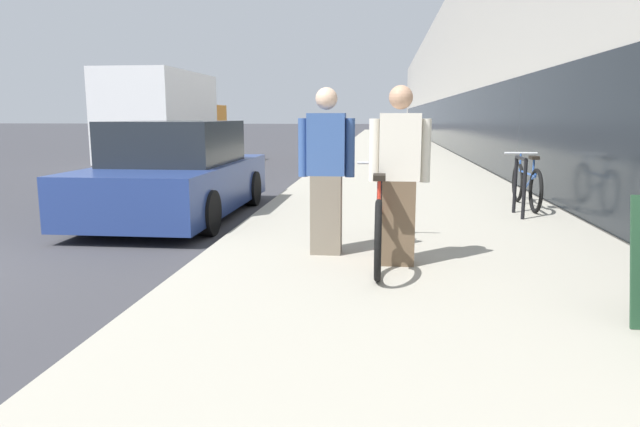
{
  "coord_description": "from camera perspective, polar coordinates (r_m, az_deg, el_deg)",
  "views": [
    {
      "loc": [
        5.07,
        -4.62,
        1.55
      ],
      "look_at": [
        3.12,
        13.27,
        -1.53
      ],
      "focal_mm": 32.0,
      "sensor_mm": 36.0,
      "label": 1
    }
  ],
  "objects": [
    {
      "name": "person_bystander",
      "position": [
        5.8,
        0.64,
        4.21
      ],
      "size": [
        0.57,
        0.22,
        1.69
      ],
      "color": "#756B5B",
      "rests_on": "sidewalk_slab"
    },
    {
      "name": "tandem_bicycle",
      "position": [
        5.79,
        5.91,
        -0.51
      ],
      "size": [
        0.52,
        2.56,
        0.9
      ],
      "color": "black",
      "rests_on": "sidewalk_slab"
    },
    {
      "name": "cruiser_bike_nearest",
      "position": [
        9.44,
        19.94,
        2.74
      ],
      "size": [
        0.52,
        1.79,
        0.83
      ],
      "color": "black",
      "rests_on": "sidewalk_slab"
    },
    {
      "name": "storefront_facade",
      "position": [
        34.56,
        19.65,
        12.3
      ],
      "size": [
        10.01,
        70.0,
        6.89
      ],
      "color": "#BCB7AD",
      "rests_on": "ground"
    },
    {
      "name": "person_rider",
      "position": [
        5.41,
        7.91,
        3.7
      ],
      "size": [
        0.57,
        0.22,
        1.69
      ],
      "color": "brown",
      "rests_on": "sidewalk_slab"
    },
    {
      "name": "bike_rack_hoop",
      "position": [
        8.54,
        19.36,
        3.18
      ],
      "size": [
        0.05,
        0.6,
        0.84
      ],
      "color": "black",
      "rests_on": "sidewalk_slab"
    },
    {
      "name": "sidewalk_slab",
      "position": [
        25.67,
        7.22,
        6.35
      ],
      "size": [
        4.57,
        70.0,
        0.15
      ],
      "color": "#A39E8E",
      "rests_on": "ground"
    },
    {
      "name": "moving_truck",
      "position": [
        18.66,
        -15.07,
        9.05
      ],
      "size": [
        2.26,
        6.18,
        2.85
      ],
      "color": "orange",
      "rests_on": "ground"
    },
    {
      "name": "parked_sedan_curbside",
      "position": [
        9.02,
        -14.09,
        3.81
      ],
      "size": [
        1.94,
        4.27,
        1.47
      ],
      "color": "navy",
      "rests_on": "ground"
    }
  ]
}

